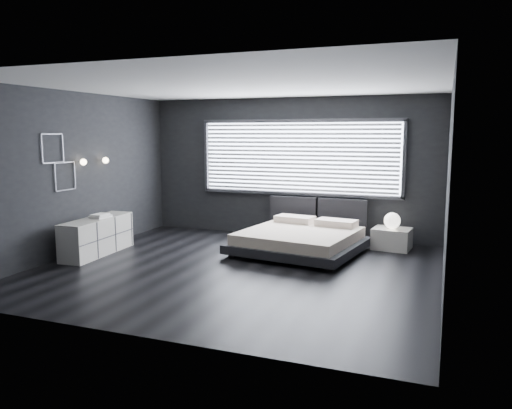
% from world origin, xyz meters
% --- Properties ---
extents(room, '(6.04, 6.00, 2.80)m').
position_xyz_m(room, '(0.00, 0.00, 1.40)').
color(room, black).
rests_on(room, ground).
extents(window, '(4.14, 0.09, 1.52)m').
position_xyz_m(window, '(0.20, 2.70, 1.61)').
color(window, white).
rests_on(window, ground).
extents(headboard, '(1.96, 0.16, 0.52)m').
position_xyz_m(headboard, '(0.63, 2.64, 0.57)').
color(headboard, black).
rests_on(headboard, ground).
extents(sconce_near, '(0.18, 0.11, 0.11)m').
position_xyz_m(sconce_near, '(-2.88, 0.05, 1.60)').
color(sconce_near, silver).
rests_on(sconce_near, ground).
extents(sconce_far, '(0.18, 0.11, 0.11)m').
position_xyz_m(sconce_far, '(-2.88, 0.65, 1.60)').
color(sconce_far, silver).
rests_on(sconce_far, ground).
extents(wall_art_upper, '(0.01, 0.48, 0.48)m').
position_xyz_m(wall_art_upper, '(-2.98, -0.55, 1.85)').
color(wall_art_upper, '#47474C').
rests_on(wall_art_upper, ground).
extents(wall_art_lower, '(0.01, 0.48, 0.48)m').
position_xyz_m(wall_art_lower, '(-2.98, -0.30, 1.38)').
color(wall_art_lower, '#47474C').
rests_on(wall_art_lower, ground).
extents(bed, '(2.30, 2.22, 0.53)m').
position_xyz_m(bed, '(0.63, 1.36, 0.24)').
color(bed, black).
rests_on(bed, ground).
extents(nightstand, '(0.71, 0.62, 0.38)m').
position_xyz_m(nightstand, '(2.11, 2.25, 0.19)').
color(nightstand, silver).
rests_on(nightstand, ground).
extents(orb_lamp, '(0.29, 0.29, 0.29)m').
position_xyz_m(orb_lamp, '(2.11, 2.23, 0.53)').
color(orb_lamp, white).
rests_on(orb_lamp, nightstand).
extents(dresser, '(0.54, 1.61, 0.64)m').
position_xyz_m(dresser, '(-2.65, 0.04, 0.32)').
color(dresser, silver).
rests_on(dresser, ground).
extents(book_stack, '(0.27, 0.35, 0.07)m').
position_xyz_m(book_stack, '(-2.62, 0.11, 0.67)').
color(book_stack, white).
rests_on(book_stack, dresser).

